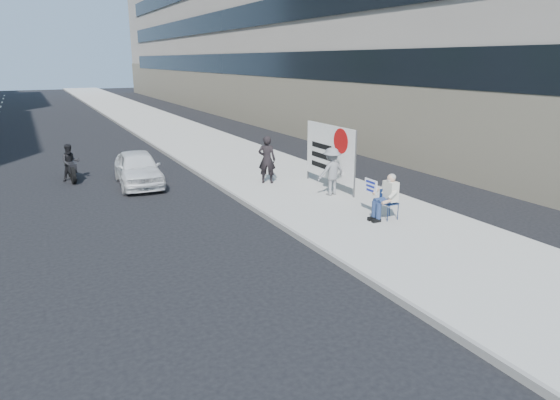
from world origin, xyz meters
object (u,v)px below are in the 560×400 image
seated_protester (386,194)px  pedestrian_woman (267,160)px  motorcycle (71,164)px  jogger (331,171)px  white_sedan_near (138,168)px  protest_banner (330,153)px

seated_protester → pedestrian_woman: 5.53m
pedestrian_woman → motorcycle: pedestrian_woman is taller
jogger → seated_protester: bearing=84.8°
white_sedan_near → motorcycle: motorcycle is taller
motorcycle → protest_banner: bearing=-41.5°
motorcycle → white_sedan_near: bearing=-46.0°
seated_protester → pedestrian_woman: bearing=101.5°
seated_protester → protest_banner: 3.87m
white_sedan_near → protest_banner: bearing=-31.0°
jogger → pedestrian_woman: size_ratio=0.91×
pedestrian_woman → white_sedan_near: bearing=4.1°
white_sedan_near → seated_protester: bearing=-52.3°
protest_banner → motorcycle: size_ratio=1.49×
seated_protester → motorcycle: 12.23m
white_sedan_near → pedestrian_woman: bearing=-26.5°
seated_protester → pedestrian_woman: size_ratio=0.75×
jogger → motorcycle: size_ratio=0.78×
protest_banner → motorcycle: protest_banner is taller
seated_protester → motorcycle: (-7.39, 9.74, -0.24)m
seated_protester → protest_banner: (0.55, 3.80, 0.53)m
pedestrian_woman → protest_banner: (1.65, -1.61, 0.38)m
seated_protester → jogger: size_ratio=0.82×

